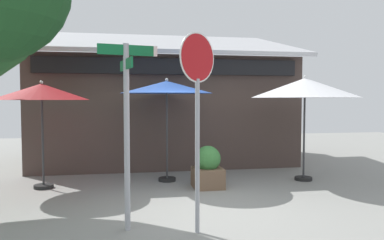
# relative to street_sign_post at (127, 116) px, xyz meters

# --- Properties ---
(ground_plane) EXTENTS (28.00, 28.00, 0.10)m
(ground_plane) POSITION_rel_street_sign_post_xyz_m (1.52, 1.10, -1.85)
(ground_plane) COLOR gray
(cafe_building) EXTENTS (8.44, 5.20, 4.64)m
(cafe_building) POSITION_rel_street_sign_post_xyz_m (1.21, 6.90, -0.03)
(cafe_building) COLOR #473833
(cafe_building) RESTS_ON ground
(street_sign_post) EXTENTS (0.92, 0.86, 2.92)m
(street_sign_post) POSITION_rel_street_sign_post_xyz_m (0.00, 0.00, 0.00)
(street_sign_post) COLOR #A8AAB2
(street_sign_post) RESTS_ON ground
(stop_sign) EXTENTS (0.61, 0.47, 3.07)m
(stop_sign) POSITION_rel_street_sign_post_xyz_m (1.06, -0.31, 0.33)
(stop_sign) COLOR #A8AAB2
(stop_sign) RESTS_ON ground
(patio_umbrella_crimson_left) EXTENTS (2.14, 2.14, 2.49)m
(patio_umbrella_crimson_left) POSITION_rel_street_sign_post_xyz_m (-1.92, 3.16, 0.41)
(patio_umbrella_crimson_left) COLOR black
(patio_umbrella_crimson_left) RESTS_ON ground
(patio_umbrella_royal_blue_center) EXTENTS (2.32, 2.32, 2.59)m
(patio_umbrella_royal_blue_center) POSITION_rel_street_sign_post_xyz_m (0.99, 3.43, 0.54)
(patio_umbrella_royal_blue_center) COLOR black
(patio_umbrella_royal_blue_center) RESTS_ON ground
(patio_umbrella_ivory_right) EXTENTS (2.69, 2.69, 2.66)m
(patio_umbrella_ivory_right) POSITION_rel_street_sign_post_xyz_m (4.43, 2.92, 0.54)
(patio_umbrella_ivory_right) COLOR black
(patio_umbrella_ivory_right) RESTS_ON ground
(sidewalk_planter) EXTENTS (0.69, 0.69, 0.98)m
(sidewalk_planter) POSITION_rel_street_sign_post_xyz_m (1.85, 2.55, -1.34)
(sidewalk_planter) COLOR brown
(sidewalk_planter) RESTS_ON ground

